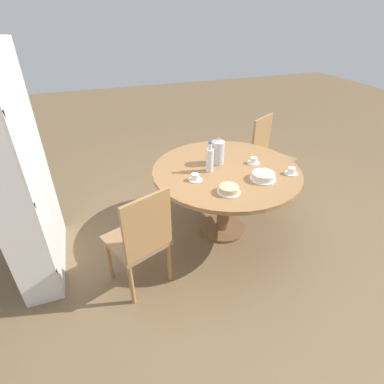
% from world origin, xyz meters
% --- Properties ---
extents(ground_plane, '(14.00, 14.00, 0.00)m').
position_xyz_m(ground_plane, '(0.00, 0.00, 0.00)').
color(ground_plane, brown).
extents(dining_table, '(1.39, 1.39, 0.71)m').
position_xyz_m(dining_table, '(0.00, 0.00, 0.60)').
color(dining_table, brown).
rests_on(dining_table, ground_plane).
extents(chair_a, '(0.57, 0.57, 0.93)m').
position_xyz_m(chair_a, '(0.56, -0.85, 0.48)').
color(chair_a, '#A87A47').
rests_on(chair_a, ground_plane).
extents(chair_b, '(0.54, 0.54, 0.93)m').
position_xyz_m(chair_b, '(-0.44, 0.92, 0.48)').
color(chair_b, '#A87A47').
rests_on(chair_b, ground_plane).
extents(bookshelf, '(0.97, 0.28, 1.83)m').
position_xyz_m(bookshelf, '(0.10, 1.69, 0.88)').
color(bookshelf, silver).
rests_on(bookshelf, ground_plane).
extents(coffee_pot, '(0.12, 0.12, 0.26)m').
position_xyz_m(coffee_pot, '(0.14, 0.03, 0.83)').
color(coffee_pot, silver).
rests_on(coffee_pot, dining_table).
extents(water_bottle, '(0.07, 0.07, 0.29)m').
position_xyz_m(water_bottle, '(0.02, 0.17, 0.83)').
color(water_bottle, silver).
rests_on(water_bottle, dining_table).
extents(cake_main, '(0.23, 0.23, 0.06)m').
position_xyz_m(cake_main, '(-0.29, -0.22, 0.75)').
color(cake_main, white).
rests_on(cake_main, dining_table).
extents(cake_second, '(0.19, 0.19, 0.06)m').
position_xyz_m(cake_second, '(-0.39, 0.16, 0.74)').
color(cake_second, white).
rests_on(cake_second, dining_table).
extents(cup_a, '(0.12, 0.12, 0.06)m').
position_xyz_m(cup_a, '(-0.28, -0.51, 0.74)').
color(cup_a, silver).
rests_on(cup_a, dining_table).
extents(cup_b, '(0.12, 0.12, 0.06)m').
position_xyz_m(cup_b, '(-0.10, 0.35, 0.74)').
color(cup_b, silver).
rests_on(cup_b, dining_table).
extents(cup_c, '(0.12, 0.12, 0.06)m').
position_xyz_m(cup_c, '(0.02, -0.30, 0.74)').
color(cup_c, silver).
rests_on(cup_c, dining_table).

